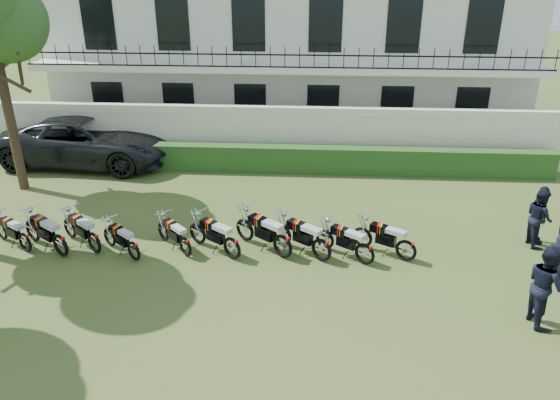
{
  "coord_description": "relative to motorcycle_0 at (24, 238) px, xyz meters",
  "views": [
    {
      "loc": [
        1.15,
        -12.1,
        7.58
      ],
      "look_at": [
        0.29,
        1.37,
        1.45
      ],
      "focal_mm": 35.0,
      "sensor_mm": 36.0,
      "label": 1
    }
  ],
  "objects": [
    {
      "name": "motorcycle_4",
      "position": [
        4.47,
        0.05,
        -0.01
      ],
      "size": [
        1.28,
        1.31,
        0.95
      ],
      "rotation": [
        0.0,
        0.0,
        0.77
      ],
      "color": "black",
      "rests_on": "ground"
    },
    {
      "name": "motorcycle_0",
      "position": [
        0.0,
        0.0,
        0.0
      ],
      "size": [
        1.55,
        1.01,
        0.96
      ],
      "rotation": [
        0.0,
        0.0,
        1.01
      ],
      "color": "black",
      "rests_on": "ground"
    },
    {
      "name": "motorcycle_2",
      "position": [
        1.94,
        0.05,
        0.04
      ],
      "size": [
        1.57,
        1.27,
        1.05
      ],
      "rotation": [
        0.0,
        0.0,
        0.9
      ],
      "color": "black",
      "rests_on": "ground"
    },
    {
      "name": "motorcycle_1",
      "position": [
        1.1,
        -0.2,
        0.08
      ],
      "size": [
        1.77,
        1.25,
        1.13
      ],
      "rotation": [
        0.0,
        0.0,
        0.97
      ],
      "color": "black",
      "rests_on": "ground"
    },
    {
      "name": "hedge",
      "position": [
        7.71,
        6.58,
        0.05
      ],
      "size": [
        18.0,
        0.6,
        1.0
      ],
      "primitive_type": "cube",
      "color": "#224318",
      "rests_on": "ground"
    },
    {
      "name": "motorcycle_3",
      "position": [
        3.13,
        -0.27,
        -0.01
      ],
      "size": [
        1.4,
        1.14,
        0.94
      ],
      "rotation": [
        0.0,
        0.0,
        0.9
      ],
      "color": "black",
      "rests_on": "ground"
    },
    {
      "name": "ground",
      "position": [
        6.71,
        -0.62,
        -0.45
      ],
      "size": [
        100.0,
        100.0,
        0.0
      ],
      "primitive_type": "plane",
      "color": "#3A5120",
      "rests_on": "ground"
    },
    {
      "name": "suv",
      "position": [
        -0.9,
        6.99,
        0.48
      ],
      "size": [
        6.87,
        3.51,
        1.86
      ],
      "primitive_type": "imported",
      "rotation": [
        0.0,
        0.0,
        1.51
      ],
      "color": "black",
      "rests_on": "ground"
    },
    {
      "name": "motorcycle_9",
      "position": [
        10.42,
        0.18,
        0.03
      ],
      "size": [
        1.67,
        1.07,
        1.04
      ],
      "rotation": [
        0.0,
        0.0,
        1.02
      ],
      "color": "black",
      "rests_on": "ground"
    },
    {
      "name": "perimeter_wall",
      "position": [
        6.71,
        7.38,
        0.73
      ],
      "size": [
        30.0,
        0.35,
        2.3
      ],
      "color": "#F0E5C9",
      "rests_on": "ground"
    },
    {
      "name": "officer_5",
      "position": [
        14.25,
        1.48,
        0.42
      ],
      "size": [
        0.53,
        1.06,
        1.74
      ],
      "primitive_type": "imported",
      "rotation": [
        0.0,
        0.0,
        1.46
      ],
      "color": "black",
      "rests_on": "ground"
    },
    {
      "name": "motorcycle_7",
      "position": [
        8.16,
        0.03,
        0.06
      ],
      "size": [
        1.68,
        1.28,
        1.1
      ],
      "rotation": [
        0.0,
        0.0,
        0.93
      ],
      "color": "black",
      "rests_on": "ground"
    },
    {
      "name": "officer_4",
      "position": [
        14.21,
        1.37,
        0.4
      ],
      "size": [
        0.72,
        0.89,
        1.7
      ],
      "primitive_type": "imported",
      "rotation": [
        0.0,
        0.0,
        1.67
      ],
      "color": "black",
      "rests_on": "ground"
    },
    {
      "name": "building",
      "position": [
        6.71,
        13.34,
        3.27
      ],
      "size": [
        20.4,
        9.6,
        7.4
      ],
      "color": "silver",
      "rests_on": "ground"
    },
    {
      "name": "motorcycle_6",
      "position": [
        7.11,
        0.13,
        0.09
      ],
      "size": [
        1.72,
        1.38,
        1.15
      ],
      "rotation": [
        0.0,
        0.0,
        0.91
      ],
      "color": "black",
      "rests_on": "ground"
    },
    {
      "name": "motorcycle_8",
      "position": [
        9.3,
        -0.07,
        0.03
      ],
      "size": [
        1.58,
        1.17,
        1.03
      ],
      "rotation": [
        0.0,
        0.0,
        0.95
      ],
      "color": "black",
      "rests_on": "ground"
    },
    {
      "name": "motorcycle_5",
      "position": [
        5.76,
        -0.02,
        0.05
      ],
      "size": [
        1.66,
        1.23,
        1.08
      ],
      "rotation": [
        0.0,
        0.0,
        0.95
      ],
      "color": "black",
      "rests_on": "ground"
    },
    {
      "name": "officer_1",
      "position": [
        13.02,
        -2.3,
        0.52
      ],
      "size": [
        0.82,
        1.01,
        1.92
      ],
      "primitive_type": "imported",
      "rotation": [
        0.0,
        0.0,
        1.68
      ],
      "color": "black",
      "rests_on": "ground"
    }
  ]
}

